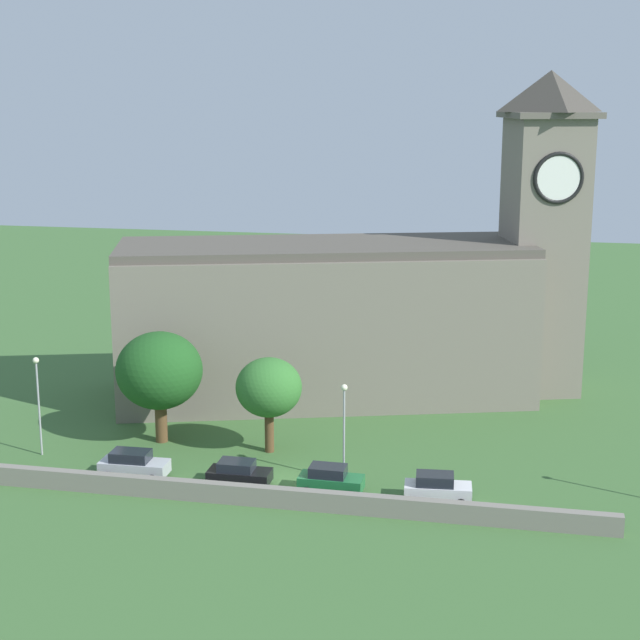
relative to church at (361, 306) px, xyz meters
The scene contains 11 objects.
ground_plane 9.41m from the church, 110.64° to the right, with size 200.00×200.00×0.00m, color #3D6633.
church is the anchor object (origin of this frame).
quay_barrier 25.29m from the church, 94.50° to the right, with size 42.79×0.70×1.26m, color gray.
car_silver 25.45m from the church, 118.68° to the right, with size 4.60×2.23×1.89m.
car_black 22.93m from the church, 101.91° to the right, with size 4.14×2.19×1.69m.
car_green 22.61m from the church, 85.74° to the right, with size 4.16×2.12×1.87m.
car_white 24.14m from the church, 68.63° to the right, with size 4.32×2.34×1.91m.
streetlamp_west_end 27.46m from the church, 136.63° to the right, with size 0.44×0.44×7.18m.
streetlamp_west_mid 19.50m from the church, 83.87° to the right, with size 0.44×0.44×6.65m.
tree_churchyard 15.73m from the church, 105.49° to the right, with size 4.71×4.71×6.93m.
tree_by_tower 19.21m from the church, 130.75° to the right, with size 6.31×6.31×8.29m.
Camera 1 is at (14.76, -59.67, 25.13)m, focal length 55.44 mm.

